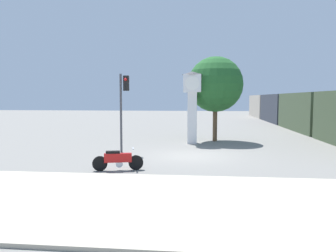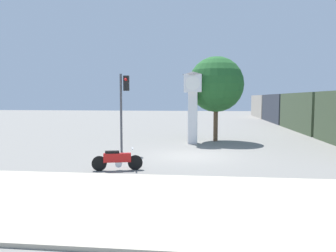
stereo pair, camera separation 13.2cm
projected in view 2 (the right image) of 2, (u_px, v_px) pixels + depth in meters
ground_plane at (191, 156)px, 16.59m from camera, size 120.00×120.00×0.00m
sidewalk_strip at (179, 203)px, 9.01m from camera, size 36.00×6.00×0.10m
motorcycle at (117, 160)px, 13.25m from camera, size 2.01×0.66×0.90m
clock_tower at (193, 96)px, 21.00m from camera, size 1.34×1.34×4.63m
freight_train at (293, 110)px, 34.95m from camera, size 2.80×43.15×3.40m
traffic_light at (124, 99)px, 17.48m from camera, size 0.50×0.35×4.22m
street_tree at (216, 84)px, 22.06m from camera, size 3.73×3.73×5.73m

